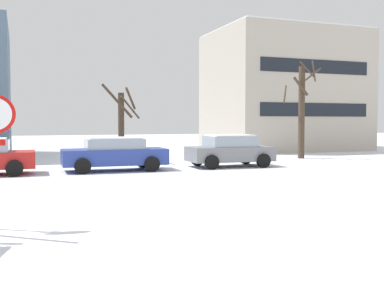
% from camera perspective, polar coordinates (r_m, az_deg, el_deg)
% --- Properties ---
extents(ground_plane, '(120.00, 120.00, 0.00)m').
position_cam_1_polar(ground_plane, '(11.60, -14.30, -7.74)').
color(ground_plane, white).
extents(road_surface, '(80.00, 8.62, 0.00)m').
position_cam_1_polar(road_surface, '(14.85, -15.70, -5.44)').
color(road_surface, silver).
rests_on(road_surface, ground).
extents(parked_car_blue, '(4.40, 2.13, 1.43)m').
position_cam_1_polar(parked_car_blue, '(19.96, -9.52, -1.16)').
color(parked_car_blue, '#283D93').
rests_on(parked_car_blue, ground).
extents(parked_car_gray, '(3.93, 2.18, 1.48)m').
position_cam_1_polar(parked_car_gray, '(21.53, 4.66, -0.79)').
color(parked_car_gray, slate).
rests_on(parked_car_gray, ground).
extents(tree_far_left, '(2.37, 2.31, 5.42)m').
position_cam_1_polar(tree_far_left, '(26.97, 13.33, 4.21)').
color(tree_far_left, '#423326').
rests_on(tree_far_left, ground).
extents(tree_far_mid, '(1.98, 1.24, 3.95)m').
position_cam_1_polar(tree_far_mid, '(23.52, -8.65, 2.52)').
color(tree_far_mid, '#423326').
rests_on(tree_far_mid, ground).
extents(building_far_right, '(10.47, 8.04, 8.73)m').
position_cam_1_polar(building_far_right, '(35.51, 11.21, 6.41)').
color(building_far_right, '#B2A899').
rests_on(building_far_right, ground).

